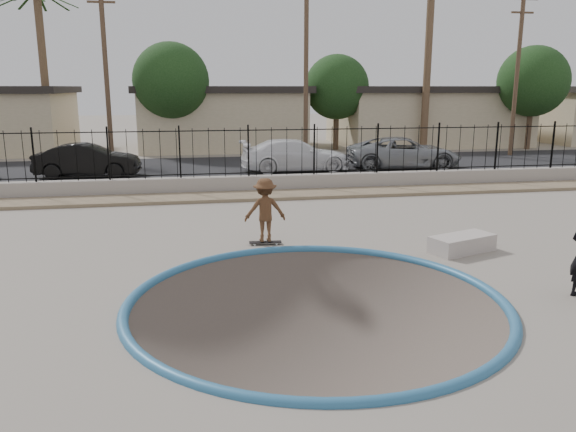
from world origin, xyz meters
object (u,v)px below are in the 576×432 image
(skater, at_px, (265,214))
(car_d, at_px, (404,153))
(car_c, at_px, (295,155))
(concrete_ledge, at_px, (462,244))
(skateboard, at_px, (265,242))
(car_b, at_px, (88,160))

(skater, distance_m, car_d, 14.63)
(car_c, bearing_deg, car_d, -90.73)
(car_d, bearing_deg, car_c, 95.56)
(concrete_ledge, bearing_deg, skateboard, 162.34)
(car_c, bearing_deg, skater, 164.94)
(car_b, distance_m, car_c, 9.18)
(skateboard, bearing_deg, car_c, 79.49)
(car_b, relative_size, car_d, 0.82)
(car_b, xyz_separation_m, car_c, (9.18, 0.10, 0.01))
(car_b, xyz_separation_m, car_d, (14.48, 0.10, 0.02))
(skater, bearing_deg, car_d, -124.68)
(concrete_ledge, relative_size, car_b, 0.37)
(skater, height_order, concrete_ledge, skater)
(skater, relative_size, car_c, 0.31)
(car_c, bearing_deg, concrete_ledge, -174.44)
(skater, distance_m, car_b, 13.38)
(skater, distance_m, concrete_ledge, 4.81)
(car_d, bearing_deg, skateboard, 150.69)
(skater, xyz_separation_m, car_d, (8.36, 12.00, -0.01))
(concrete_ledge, relative_size, car_d, 0.30)
(concrete_ledge, height_order, car_c, car_c)
(skateboard, bearing_deg, car_b, 121.03)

